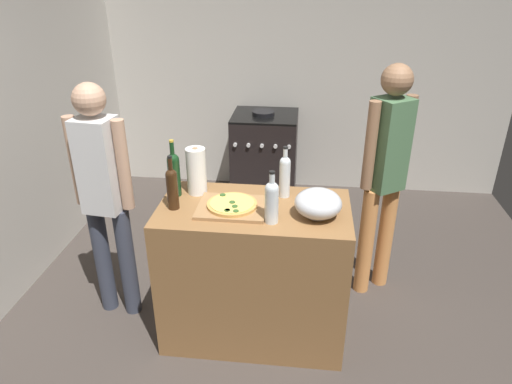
# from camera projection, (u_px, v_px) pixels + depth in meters

# --- Properties ---
(ground_plane) EXTENTS (4.35, 3.55, 0.02)m
(ground_plane) POSITION_uv_depth(u_px,v_px,m) (281.00, 259.00, 3.88)
(ground_plane) COLOR #3F3833
(kitchen_wall_rear) EXTENTS (4.35, 0.10, 2.60)m
(kitchen_wall_rear) POSITION_uv_depth(u_px,v_px,m) (294.00, 65.00, 4.66)
(kitchen_wall_rear) COLOR #BCB7AD
(kitchen_wall_rear) RESTS_ON ground_plane
(kitchen_wall_left) EXTENTS (0.10, 3.55, 2.60)m
(kitchen_wall_left) POSITION_uv_depth(u_px,v_px,m) (31.00, 99.00, 3.50)
(kitchen_wall_left) COLOR #BCB7AD
(kitchen_wall_left) RESTS_ON ground_plane
(counter) EXTENTS (1.13, 0.62, 0.93)m
(counter) POSITION_uv_depth(u_px,v_px,m) (254.00, 272.00, 2.92)
(counter) COLOR olive
(counter) RESTS_ON ground_plane
(cutting_board) EXTENTS (0.40, 0.32, 0.02)m
(cutting_board) POSITION_uv_depth(u_px,v_px,m) (232.00, 207.00, 2.69)
(cutting_board) COLOR #9E7247
(cutting_board) RESTS_ON counter
(pizza) EXTENTS (0.29, 0.29, 0.03)m
(pizza) POSITION_uv_depth(u_px,v_px,m) (232.00, 204.00, 2.68)
(pizza) COLOR tan
(pizza) RESTS_ON cutting_board
(mixing_bowl) EXTENTS (0.27, 0.27, 0.16)m
(mixing_bowl) POSITION_uv_depth(u_px,v_px,m) (318.00, 203.00, 2.58)
(mixing_bowl) COLOR #B2B2B7
(mixing_bowl) RESTS_ON counter
(paper_towel_roll) EXTENTS (0.12, 0.12, 0.30)m
(paper_towel_roll) POSITION_uv_depth(u_px,v_px,m) (196.00, 171.00, 2.83)
(paper_towel_roll) COLOR white
(paper_towel_roll) RESTS_ON counter
(wine_bottle_clear) EXTENTS (0.07, 0.07, 0.33)m
(wine_bottle_clear) POSITION_uv_depth(u_px,v_px,m) (172.00, 187.00, 2.65)
(wine_bottle_clear) COLOR #331E0F
(wine_bottle_clear) RESTS_ON counter
(wine_bottle_green) EXTENTS (0.07, 0.07, 0.36)m
(wine_bottle_green) POSITION_uv_depth(u_px,v_px,m) (174.00, 172.00, 2.80)
(wine_bottle_green) COLOR #143819
(wine_bottle_green) RESTS_ON counter
(wine_bottle_amber) EXTENTS (0.08, 0.08, 0.30)m
(wine_bottle_amber) POSITION_uv_depth(u_px,v_px,m) (272.00, 200.00, 2.50)
(wine_bottle_amber) COLOR silver
(wine_bottle_amber) RESTS_ON counter
(wine_bottle_dark) EXTENTS (0.07, 0.07, 0.32)m
(wine_bottle_dark) POSITION_uv_depth(u_px,v_px,m) (285.00, 175.00, 2.78)
(wine_bottle_dark) COLOR silver
(wine_bottle_dark) RESTS_ON counter
(stove) EXTENTS (0.64, 0.60, 0.94)m
(stove) POSITION_uv_depth(u_px,v_px,m) (265.00, 157.00, 4.70)
(stove) COLOR black
(stove) RESTS_ON ground_plane
(person_in_stripes) EXTENTS (0.39, 0.22, 1.61)m
(person_in_stripes) POSITION_uv_depth(u_px,v_px,m) (104.00, 191.00, 2.91)
(person_in_stripes) COLOR #383D4C
(person_in_stripes) RESTS_ON ground_plane
(person_in_red) EXTENTS (0.33, 0.29, 1.67)m
(person_in_red) POSITION_uv_depth(u_px,v_px,m) (385.00, 169.00, 3.12)
(person_in_red) COLOR #D88C4C
(person_in_red) RESTS_ON ground_plane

